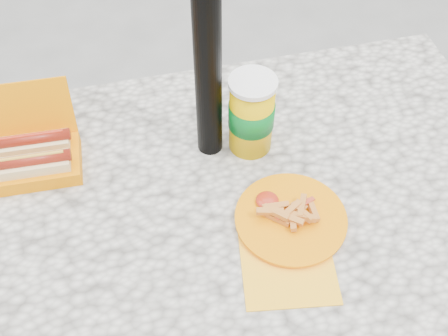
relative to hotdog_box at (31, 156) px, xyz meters
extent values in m
cube|color=beige|center=(0.35, -0.19, -0.06)|extent=(1.20, 0.80, 0.05)
cylinder|color=black|center=(-0.15, 0.11, -0.43)|extent=(0.07, 0.07, 0.70)
cylinder|color=black|center=(0.85, 0.11, -0.43)|extent=(0.07, 0.07, 0.70)
cube|color=orange|center=(0.00, -0.01, -0.02)|extent=(0.19, 0.12, 0.03)
cube|color=orange|center=(0.00, 0.07, 0.05)|extent=(0.18, 0.05, 0.11)
cube|color=#E0C682|center=(0.00, -0.03, 0.00)|extent=(0.15, 0.05, 0.04)
cylinder|color=maroon|center=(0.00, -0.03, 0.02)|extent=(0.16, 0.03, 0.02)
cylinder|color=gold|center=(0.00, -0.03, 0.03)|extent=(0.14, 0.01, 0.01)
cube|color=#E0C682|center=(0.00, 0.02, 0.00)|extent=(0.15, 0.05, 0.04)
cylinder|color=maroon|center=(0.00, 0.02, 0.02)|extent=(0.16, 0.03, 0.02)
cylinder|color=#A62310|center=(0.00, 0.02, 0.03)|extent=(0.14, 0.01, 0.01)
cube|color=#FFB01C|center=(0.42, -0.33, -0.03)|extent=(0.18, 0.18, 0.00)
cylinder|color=orange|center=(0.45, -0.24, -0.03)|extent=(0.20, 0.20, 0.01)
cylinder|color=orange|center=(0.45, -0.24, -0.02)|extent=(0.20, 0.20, 0.01)
cube|color=#BB782E|center=(0.45, -0.24, 0.00)|extent=(0.05, 0.04, 0.01)
cube|color=#BB782E|center=(0.47, -0.23, 0.00)|extent=(0.03, 0.05, 0.01)
cube|color=#BB782E|center=(0.46, -0.24, -0.01)|extent=(0.05, 0.04, 0.01)
cube|color=#BB782E|center=(0.42, -0.24, 0.00)|extent=(0.04, 0.04, 0.01)
cube|color=#BB782E|center=(0.49, -0.24, -0.01)|extent=(0.01, 0.05, 0.01)
cube|color=#BB782E|center=(0.43, -0.22, -0.01)|extent=(0.05, 0.02, 0.01)
cube|color=#BB782E|center=(0.47, -0.26, 0.00)|extent=(0.05, 0.03, 0.01)
cube|color=#BB782E|center=(0.47, -0.25, 0.00)|extent=(0.03, 0.05, 0.01)
cube|color=#BB782E|center=(0.44, -0.25, 0.00)|extent=(0.05, 0.04, 0.01)
cube|color=#BB782E|center=(0.45, -0.25, -0.01)|extent=(0.02, 0.05, 0.01)
cube|color=#BB782E|center=(0.41, -0.23, 0.00)|extent=(0.05, 0.02, 0.01)
cube|color=#BB782E|center=(0.42, -0.24, -0.01)|extent=(0.04, 0.04, 0.01)
ellipsoid|color=#A62310|center=(0.42, -0.20, -0.01)|extent=(0.04, 0.04, 0.01)
cube|color=#AC341C|center=(0.46, -0.23, -0.01)|extent=(0.08, 0.04, 0.00)
cylinder|color=#E8B200|center=(0.43, -0.04, 0.05)|extent=(0.09, 0.09, 0.16)
cylinder|color=#04631C|center=(0.43, -0.04, 0.05)|extent=(0.09, 0.09, 0.05)
cylinder|color=white|center=(0.43, -0.04, 0.13)|extent=(0.09, 0.09, 0.01)
camera|label=1|loc=(0.20, -0.78, 0.82)|focal=45.00mm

